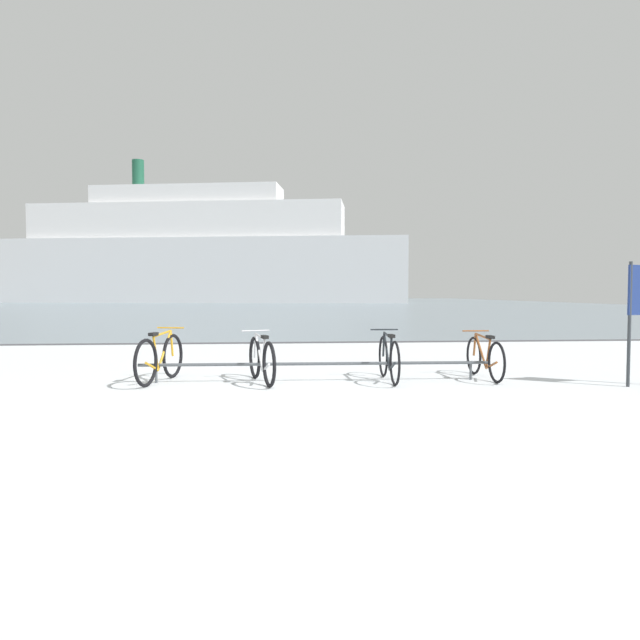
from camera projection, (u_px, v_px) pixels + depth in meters
ground at (271, 306)px, 59.94m from camera, size 80.00×132.00×0.08m
bike_rack at (316, 364)px, 9.26m from camera, size 5.59×0.17×0.31m
bicycle_0 at (160, 358)px, 9.17m from camera, size 0.58×1.64×0.85m
bicycle_1 at (262, 360)px, 9.12m from camera, size 0.55×1.62×0.80m
bicycle_2 at (389, 358)px, 9.29m from camera, size 0.46×1.64×0.81m
bicycle_3 at (485, 357)px, 9.56m from camera, size 0.46×1.64×0.77m
ferry_ship at (196, 255)px, 77.47m from camera, size 55.55×18.75×19.02m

